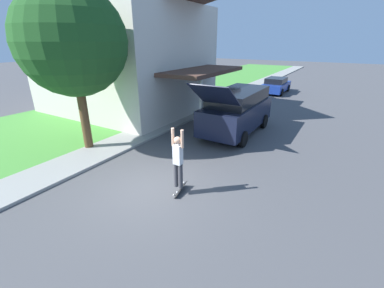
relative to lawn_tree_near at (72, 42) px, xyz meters
name	(u,v)px	position (x,y,z in m)	size (l,w,h in m)	color
ground_plane	(150,186)	(4.36, -1.09, -4.40)	(120.00, 120.00, 0.00)	#49494C
lawn	(115,112)	(-3.64, 4.91, -4.36)	(10.00, 80.00, 0.08)	#478E38
sidewalk	(169,122)	(0.76, 4.91, -4.35)	(1.80, 80.00, 0.10)	gray
house	(123,34)	(-3.55, 6.21, 0.41)	(12.13, 8.78, 9.12)	beige
lawn_tree_near	(72,42)	(0.00, 0.00, 0.00)	(4.16, 4.16, 6.42)	brown
suv_parked	(237,110)	(4.73, 5.37, -3.20)	(2.19, 5.86, 2.90)	black
car_down_street	(276,85)	(3.60, 17.51, -3.74)	(1.91, 4.17, 1.34)	navy
skateboarder	(178,158)	(5.42, -0.95, -3.18)	(0.41, 0.22, 1.88)	#38383D
skateboard	(180,190)	(5.40, -0.85, -4.32)	(0.30, 0.79, 0.32)	black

